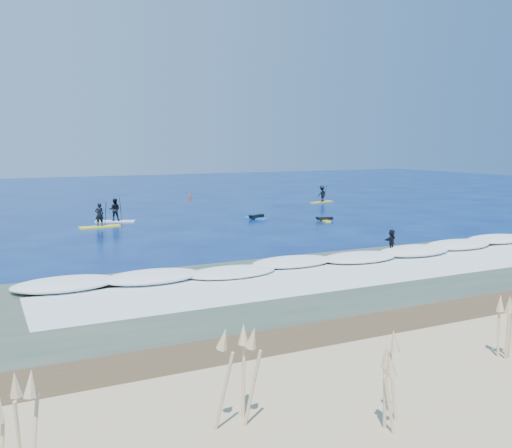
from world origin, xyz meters
name	(u,v)px	position (x,y,z in m)	size (l,w,h in m)	color
ground	(262,235)	(0.00, 0.00, 0.00)	(160.00, 160.00, 0.00)	#04104D
wet_sand_strip	(510,315)	(0.00, -21.50, 0.00)	(90.00, 5.00, 0.08)	#483821
shallow_water	(386,275)	(0.00, -14.00, 0.01)	(90.00, 13.00, 0.01)	#324437
breaking_wave	(341,261)	(0.00, -10.00, 0.00)	(40.00, 6.00, 0.30)	white
whitewater	(374,271)	(0.00, -13.00, 0.00)	(34.00, 5.00, 0.02)	silver
sup_paddler_left	(100,219)	(-9.79, 9.21, 0.70)	(3.24, 1.01, 2.24)	yellow
sup_paddler_center	(115,212)	(-8.00, 11.84, 0.86)	(3.34, 2.07, 2.31)	white
sup_paddler_right	(322,195)	(16.37, 17.52, 0.85)	(3.20, 1.63, 2.18)	yellow
prone_paddler_near	(324,219)	(8.26, 4.52, 0.14)	(1.56, 2.03, 0.41)	#EEF41A
prone_paddler_far	(256,217)	(3.56, 8.28, 0.16)	(1.77, 2.36, 0.48)	blue
wave_surfer	(391,242)	(3.76, -9.78, 0.79)	(1.94, 1.27, 1.37)	white
marker_buoy	(190,197)	(4.19, 27.41, 0.32)	(0.30, 0.30, 0.73)	#D14312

